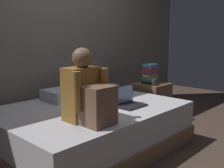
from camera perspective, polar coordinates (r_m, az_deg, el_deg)
The scene contains 10 objects.
ground_plane at distance 3.03m, azimuth 2.17°, elevation -14.09°, with size 8.00×8.00×0.00m, color #47382D.
wall_back at distance 3.66m, azimuth -12.30°, elevation 11.57°, with size 5.60×0.10×2.70m, color slate.
bed at distance 3.00m, azimuth -4.73°, elevation -9.33°, with size 2.00×1.50×0.49m.
nightstand at distance 3.99m, azimuth 8.45°, elevation -3.90°, with size 0.44×0.46×0.57m.
person_sitting at distance 2.34m, azimuth -5.32°, elevation -2.15°, with size 0.39×0.44×0.66m.
laptop at distance 2.91m, azimuth 3.45°, elevation -3.67°, with size 0.32×0.23×0.22m.
pillow at distance 3.28m, azimuth -9.49°, elevation -2.04°, with size 0.56×0.36×0.13m, color silver.
book_stack at distance 3.91m, azimuth 8.18°, elevation 2.27°, with size 0.24×0.17×0.28m.
mug at distance 3.75m, azimuth 8.95°, elevation 0.36°, with size 0.08×0.08×0.09m, color #3D3D42.
clothes_pile at distance 3.59m, azimuth -0.08°, elevation -0.93°, with size 0.25×0.20×0.13m.
Camera 1 is at (-2.09, -1.81, 1.24)m, focal length 42.61 mm.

